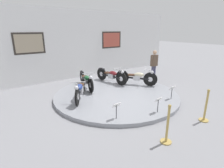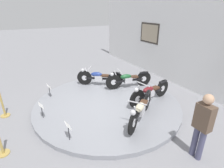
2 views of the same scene
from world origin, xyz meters
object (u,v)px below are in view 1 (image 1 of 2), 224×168
Objects in this scene: info_placard_front_right at (172,90)px; info_placard_front_left at (116,107)px; motorcycle_maroon at (112,75)px; motorcycle_blue at (80,89)px; stanchion_post_right_of_entry at (205,110)px; motorcycle_green at (86,80)px; info_placard_front_centre at (158,102)px; motorcycle_cream at (137,77)px; visitor_standing at (154,64)px; stanchion_post_left_of_entry at (167,130)px.

info_placard_front_left is at bearing 180.00° from info_placard_front_right.
motorcycle_maroon is 3.85× the size of info_placard_front_left.
motorcycle_maroon reaches higher than motorcycle_blue.
motorcycle_green is at bearing 109.55° from stanchion_post_right_of_entry.
info_placard_front_centre is (1.33, -0.45, 0.00)m from info_placard_front_left.
info_placard_front_left is at bearing -85.77° from motorcycle_blue.
motorcycle_cream is 2.08m from info_placard_front_right.
motorcycle_green is 1.40m from motorcycle_maroon.
motorcycle_cream is at bearing -51.30° from motorcycle_maroon.
motorcycle_green is at bearing -179.99° from motorcycle_maroon.
motorcycle_green is 1.21× the size of visitor_standing.
motorcycle_cream is 1.61× the size of stanchion_post_left_of_entry.
visitor_standing reaches higher than stanchion_post_left_of_entry.
motorcycle_maroon is 2.50m from visitor_standing.
stanchion_post_right_of_entry is at bearing -33.75° from info_placard_front_left.
visitor_standing is (4.59, 0.40, 0.39)m from motorcycle_blue.
stanchion_post_right_of_entry reaches higher than info_placard_front_centre.
motorcycle_blue is 3.62m from stanchion_post_left_of_entry.
motorcycle_maroon is 3.66m from info_placard_front_left.
motorcycle_maroon is 3.85× the size of info_placard_front_right.
stanchion_post_left_of_entry is (0.41, -1.50, -0.16)m from info_placard_front_left.
info_placard_front_right is (2.03, -3.05, -0.02)m from motorcycle_green.
motorcycle_blue is at bearing 94.23° from info_placard_front_left.
info_placard_front_left is 0.50× the size of stanchion_post_left_of_entry.
info_placard_front_right is at bearing -78.38° from motorcycle_maroon.
stanchion_post_right_of_entry is at bearing -56.16° from motorcycle_blue.
motorcycle_blue is at bearing 120.41° from info_placard_front_centre.
stanchion_post_right_of_entry is (2.39, -3.57, -0.17)m from motorcycle_blue.
info_placard_front_left is at bearing -123.62° from motorcycle_maroon.
motorcycle_green reaches higher than info_placard_front_right.
info_placard_front_centre is 1.00× the size of info_placard_front_right.
stanchion_post_right_of_entry is (-0.57, -3.57, -0.18)m from motorcycle_cream.
stanchion_post_right_of_entry is (0.91, -1.05, -0.16)m from info_placard_front_centre.
visitor_standing is at bearing 61.12° from stanchion_post_right_of_entry.
motorcycle_green is 1.91× the size of stanchion_post_left_of_entry.
motorcycle_green is at bearing 123.63° from info_placard_front_right.
visitor_standing is (4.43, 2.47, 0.41)m from info_placard_front_left.
info_placard_front_left is (-2.03, -3.05, -0.02)m from motorcycle_maroon.
stanchion_post_left_of_entry is at bearing -92.68° from motorcycle_green.
info_placard_front_centre is at bearing -78.67° from motorcycle_green.
motorcycle_blue is 3.23× the size of info_placard_front_right.
stanchion_post_left_of_entry is at bearing -146.25° from info_placard_front_right.
motorcycle_cream reaches higher than info_placard_front_left.
motorcycle_cream is (0.78, -0.97, 0.00)m from motorcycle_maroon.
motorcycle_blue is at bearing 123.84° from stanchion_post_right_of_entry.
motorcycle_cream is 3.23× the size of info_placard_front_left.
info_placard_front_centre is (-1.48, -2.52, -0.02)m from motorcycle_cream.
info_placard_front_right is at bearing -36.46° from motorcycle_blue.
stanchion_post_left_of_entry reaches higher than info_placard_front_right.
motorcycle_cream reaches higher than motorcycle_maroon.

